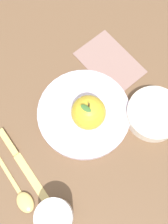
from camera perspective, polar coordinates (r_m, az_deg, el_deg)
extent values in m
plane|color=brown|center=(0.66, -3.48, -1.76)|extent=(2.40, 2.40, 0.00)
cylinder|color=silver|center=(0.65, 0.00, -0.28)|extent=(0.22, 0.22, 0.02)
torus|color=silver|center=(0.65, 0.00, -0.12)|extent=(0.22, 0.22, 0.01)
sphere|color=gold|center=(0.60, 0.95, -0.10)|extent=(0.08, 0.08, 0.08)
cylinder|color=#4C3319|center=(0.56, 1.02, 1.37)|extent=(0.00, 0.00, 0.02)
ellipsoid|color=#386628|center=(0.55, 0.41, 0.77)|extent=(0.01, 0.03, 0.01)
cylinder|color=silver|center=(0.67, 14.41, -0.42)|extent=(0.13, 0.13, 0.03)
torus|color=silver|center=(0.65, 14.69, -0.05)|extent=(0.13, 0.13, 0.01)
cylinder|color=#B7AF9F|center=(0.66, 14.65, -0.11)|extent=(0.10, 0.10, 0.01)
cylinder|color=white|center=(0.60, -6.15, -21.00)|extent=(0.08, 0.08, 0.07)
torus|color=white|center=(0.57, -6.51, -21.13)|extent=(0.08, 0.08, 0.01)
cylinder|color=#A4A4A6|center=(0.57, -6.49, -21.13)|extent=(0.06, 0.06, 0.01)
cube|color=#D8B766|center=(0.64, -10.56, -13.91)|extent=(0.06, 0.14, 0.00)
cube|color=#D8B766|center=(0.67, -15.59, -6.08)|extent=(0.03, 0.07, 0.01)
ellipsoid|color=#D8B766|center=(0.64, -12.20, -17.99)|extent=(0.05, 0.06, 0.01)
cube|color=#D8B766|center=(0.66, -16.04, -11.61)|extent=(0.05, 0.12, 0.01)
cube|color=gray|center=(0.72, 5.42, 10.27)|extent=(0.15, 0.19, 0.00)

